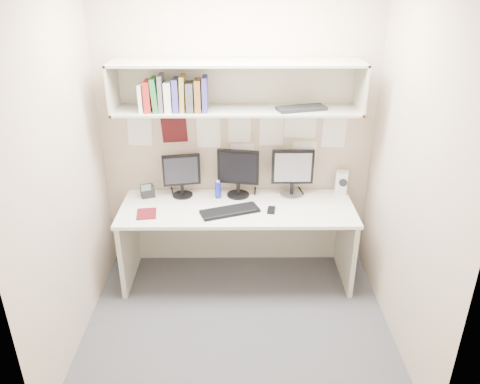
{
  "coord_description": "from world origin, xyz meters",
  "views": [
    {
      "loc": [
        0.0,
        -2.92,
        2.56
      ],
      "look_at": [
        0.02,
        0.35,
        1.01
      ],
      "focal_mm": 35.0,
      "sensor_mm": 36.0,
      "label": 1
    }
  ],
  "objects_px": {
    "desk": "(237,242)",
    "maroon_notebook": "(147,214)",
    "desk_phone": "(147,191)",
    "monitor_center": "(238,171)",
    "keyboard": "(230,211)",
    "speaker": "(342,182)",
    "monitor_right": "(293,171)",
    "monitor_left": "(182,173)"
  },
  "relations": [
    {
      "from": "desk",
      "to": "monitor_center",
      "type": "xyz_separation_m",
      "value": [
        0.01,
        0.22,
        0.6
      ]
    },
    {
      "from": "desk",
      "to": "speaker",
      "type": "relative_size",
      "value": 9.54
    },
    {
      "from": "monitor_center",
      "to": "monitor_right",
      "type": "bearing_deg",
      "value": 9.82
    },
    {
      "from": "monitor_center",
      "to": "desk_phone",
      "type": "height_order",
      "value": "monitor_center"
    },
    {
      "from": "speaker",
      "to": "desk_phone",
      "type": "xyz_separation_m",
      "value": [
        -1.74,
        -0.07,
        -0.05
      ]
    },
    {
      "from": "desk_phone",
      "to": "monitor_center",
      "type": "bearing_deg",
      "value": -18.79
    },
    {
      "from": "desk",
      "to": "monitor_right",
      "type": "xyz_separation_m",
      "value": [
        0.49,
        0.22,
        0.6
      ]
    },
    {
      "from": "monitor_center",
      "to": "speaker",
      "type": "relative_size",
      "value": 2.04
    },
    {
      "from": "desk",
      "to": "speaker",
      "type": "distance_m",
      "value": 1.08
    },
    {
      "from": "keyboard",
      "to": "desk_phone",
      "type": "distance_m",
      "value": 0.8
    },
    {
      "from": "speaker",
      "to": "desk",
      "type": "bearing_deg",
      "value": -149.06
    },
    {
      "from": "monitor_left",
      "to": "keyboard",
      "type": "height_order",
      "value": "monitor_left"
    },
    {
      "from": "maroon_notebook",
      "to": "desk_phone",
      "type": "relative_size",
      "value": 1.37
    },
    {
      "from": "desk",
      "to": "maroon_notebook",
      "type": "distance_m",
      "value": 0.85
    },
    {
      "from": "speaker",
      "to": "maroon_notebook",
      "type": "height_order",
      "value": "speaker"
    },
    {
      "from": "monitor_center",
      "to": "desk_phone",
      "type": "bearing_deg",
      "value": -168.38
    },
    {
      "from": "desk",
      "to": "keyboard",
      "type": "bearing_deg",
      "value": -118.36
    },
    {
      "from": "monitor_right",
      "to": "keyboard",
      "type": "height_order",
      "value": "monitor_right"
    },
    {
      "from": "monitor_center",
      "to": "monitor_right",
      "type": "distance_m",
      "value": 0.48
    },
    {
      "from": "desk",
      "to": "speaker",
      "type": "bearing_deg",
      "value": 15.43
    },
    {
      "from": "speaker",
      "to": "maroon_notebook",
      "type": "bearing_deg",
      "value": -151.08
    },
    {
      "from": "monitor_center",
      "to": "maroon_notebook",
      "type": "relative_size",
      "value": 2.21
    },
    {
      "from": "desk",
      "to": "maroon_notebook",
      "type": "bearing_deg",
      "value": -169.17
    },
    {
      "from": "monitor_left",
      "to": "maroon_notebook",
      "type": "xyz_separation_m",
      "value": [
        -0.26,
        -0.36,
        -0.21
      ]
    },
    {
      "from": "monitor_center",
      "to": "desk",
      "type": "bearing_deg",
      "value": -82.27
    },
    {
      "from": "monitor_right",
      "to": "monitor_center",
      "type": "bearing_deg",
      "value": 179.53
    },
    {
      "from": "maroon_notebook",
      "to": "speaker",
      "type": "bearing_deg",
      "value": 5.62
    },
    {
      "from": "keyboard",
      "to": "monitor_right",
      "type": "bearing_deg",
      "value": 11.37
    },
    {
      "from": "monitor_left",
      "to": "monitor_right",
      "type": "bearing_deg",
      "value": -10.23
    },
    {
      "from": "maroon_notebook",
      "to": "monitor_center",
      "type": "bearing_deg",
      "value": 17.73
    },
    {
      "from": "desk",
      "to": "maroon_notebook",
      "type": "xyz_separation_m",
      "value": [
        -0.75,
        -0.14,
        0.37
      ]
    },
    {
      "from": "monitor_center",
      "to": "monitor_right",
      "type": "xyz_separation_m",
      "value": [
        0.48,
        -0.0,
        0.0
      ]
    },
    {
      "from": "keyboard",
      "to": "desk",
      "type": "bearing_deg",
      "value": 41.7
    },
    {
      "from": "desk",
      "to": "monitor_center",
      "type": "distance_m",
      "value": 0.64
    },
    {
      "from": "desk",
      "to": "keyboard",
      "type": "distance_m",
      "value": 0.4
    },
    {
      "from": "desk",
      "to": "monitor_left",
      "type": "bearing_deg",
      "value": 155.9
    },
    {
      "from": "desk_phone",
      "to": "speaker",
      "type": "bearing_deg",
      "value": -18.43
    },
    {
      "from": "speaker",
      "to": "desk_phone",
      "type": "bearing_deg",
      "value": -162.33
    },
    {
      "from": "desk_phone",
      "to": "monitor_left",
      "type": "bearing_deg",
      "value": -15.87
    },
    {
      "from": "monitor_center",
      "to": "speaker",
      "type": "bearing_deg",
      "value": 12.28
    },
    {
      "from": "desk",
      "to": "desk_phone",
      "type": "distance_m",
      "value": 0.92
    },
    {
      "from": "desk",
      "to": "monitor_right",
      "type": "distance_m",
      "value": 0.8
    }
  ]
}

